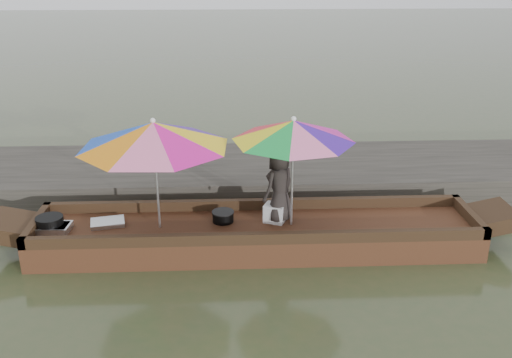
{
  "coord_description": "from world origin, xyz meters",
  "views": [
    {
      "loc": [
        -0.34,
        -7.16,
        3.82
      ],
      "look_at": [
        0.0,
        0.1,
        1.0
      ],
      "focal_mm": 40.0,
      "sensor_mm": 36.0,
      "label": 1
    }
  ],
  "objects_px": {
    "boat_hull": "(256,236)",
    "charcoal_grill": "(223,217)",
    "tray_crayfish": "(53,228)",
    "umbrella_bow": "(156,175)",
    "cooking_pot": "(50,223)",
    "umbrella_stern": "(292,172)",
    "supply_bag": "(275,213)",
    "tray_scallop": "(108,223)",
    "vendor": "(280,185)"
  },
  "relations": [
    {
      "from": "tray_crayfish",
      "to": "tray_scallop",
      "type": "distance_m",
      "value": 0.72
    },
    {
      "from": "cooking_pot",
      "to": "tray_crayfish",
      "type": "distance_m",
      "value": 0.08
    },
    {
      "from": "tray_scallop",
      "to": "umbrella_stern",
      "type": "bearing_deg",
      "value": -2.51
    },
    {
      "from": "supply_bag",
      "to": "cooking_pot",
      "type": "bearing_deg",
      "value": -177.68
    },
    {
      "from": "tray_scallop",
      "to": "vendor",
      "type": "relative_size",
      "value": 0.42
    },
    {
      "from": "umbrella_stern",
      "to": "tray_crayfish",
      "type": "bearing_deg",
      "value": -179.07
    },
    {
      "from": "tray_crayfish",
      "to": "boat_hull",
      "type": "bearing_deg",
      "value": 1.1
    },
    {
      "from": "vendor",
      "to": "tray_crayfish",
      "type": "bearing_deg",
      "value": -39.88
    },
    {
      "from": "cooking_pot",
      "to": "umbrella_stern",
      "type": "bearing_deg",
      "value": 0.35
    },
    {
      "from": "boat_hull",
      "to": "charcoal_grill",
      "type": "relative_size",
      "value": 20.74
    },
    {
      "from": "boat_hull",
      "to": "cooking_pot",
      "type": "bearing_deg",
      "value": -179.59
    },
    {
      "from": "umbrella_bow",
      "to": "vendor",
      "type": "bearing_deg",
      "value": 4.84
    },
    {
      "from": "supply_bag",
      "to": "tray_scallop",
      "type": "bearing_deg",
      "value": 179.82
    },
    {
      "from": "boat_hull",
      "to": "cooking_pot",
      "type": "height_order",
      "value": "cooking_pot"
    },
    {
      "from": "tray_crayfish",
      "to": "supply_bag",
      "type": "height_order",
      "value": "supply_bag"
    },
    {
      "from": "umbrella_bow",
      "to": "umbrella_stern",
      "type": "distance_m",
      "value": 1.82
    },
    {
      "from": "vendor",
      "to": "charcoal_grill",
      "type": "bearing_deg",
      "value": -43.28
    },
    {
      "from": "tray_crayfish",
      "to": "cooking_pot",
      "type": "bearing_deg",
      "value": 146.67
    },
    {
      "from": "charcoal_grill",
      "to": "umbrella_bow",
      "type": "bearing_deg",
      "value": -170.98
    },
    {
      "from": "supply_bag",
      "to": "vendor",
      "type": "bearing_deg",
      "value": 29.29
    },
    {
      "from": "tray_crayfish",
      "to": "umbrella_bow",
      "type": "distance_m",
      "value": 1.61
    },
    {
      "from": "umbrella_bow",
      "to": "boat_hull",
      "type": "bearing_deg",
      "value": 0.0
    },
    {
      "from": "boat_hull",
      "to": "charcoal_grill",
      "type": "xyz_separation_m",
      "value": [
        -0.46,
        0.14,
        0.24
      ]
    },
    {
      "from": "cooking_pot",
      "to": "tray_scallop",
      "type": "relative_size",
      "value": 0.81
    },
    {
      "from": "tray_crayfish",
      "to": "umbrella_bow",
      "type": "xyz_separation_m",
      "value": [
        1.43,
        0.05,
        0.73
      ]
    },
    {
      "from": "tray_crayfish",
      "to": "tray_scallop",
      "type": "height_order",
      "value": "tray_crayfish"
    },
    {
      "from": "boat_hull",
      "to": "umbrella_stern",
      "type": "relative_size",
      "value": 3.74
    },
    {
      "from": "umbrella_bow",
      "to": "cooking_pot",
      "type": "bearing_deg",
      "value": -179.22
    },
    {
      "from": "tray_crayfish",
      "to": "charcoal_grill",
      "type": "xyz_separation_m",
      "value": [
        2.31,
        0.19,
        0.02
      ]
    },
    {
      "from": "cooking_pot",
      "to": "tray_scallop",
      "type": "xyz_separation_m",
      "value": [
        0.75,
        0.13,
        -0.07
      ]
    },
    {
      "from": "cooking_pot",
      "to": "umbrella_stern",
      "type": "height_order",
      "value": "umbrella_stern"
    },
    {
      "from": "supply_bag",
      "to": "vendor",
      "type": "distance_m",
      "value": 0.41
    },
    {
      "from": "boat_hull",
      "to": "umbrella_stern",
      "type": "xyz_separation_m",
      "value": [
        0.49,
        0.0,
        0.95
      ]
    },
    {
      "from": "tray_crayfish",
      "to": "vendor",
      "type": "bearing_deg",
      "value": 3.58
    },
    {
      "from": "boat_hull",
      "to": "cooking_pot",
      "type": "distance_m",
      "value": 2.83
    },
    {
      "from": "supply_bag",
      "to": "umbrella_stern",
      "type": "relative_size",
      "value": 0.17
    },
    {
      "from": "tray_scallop",
      "to": "vendor",
      "type": "height_order",
      "value": "vendor"
    },
    {
      "from": "boat_hull",
      "to": "tray_crayfish",
      "type": "height_order",
      "value": "tray_crayfish"
    },
    {
      "from": "boat_hull",
      "to": "tray_crayfish",
      "type": "distance_m",
      "value": 2.78
    },
    {
      "from": "tray_scallop",
      "to": "supply_bag",
      "type": "distance_m",
      "value": 2.34
    },
    {
      "from": "supply_bag",
      "to": "tray_crayfish",
      "type": "bearing_deg",
      "value": -177.02
    },
    {
      "from": "cooking_pot",
      "to": "supply_bag",
      "type": "relative_size",
      "value": 1.32
    },
    {
      "from": "tray_crayfish",
      "to": "charcoal_grill",
      "type": "relative_size",
      "value": 1.54
    },
    {
      "from": "cooking_pot",
      "to": "umbrella_stern",
      "type": "relative_size",
      "value": 0.22
    },
    {
      "from": "umbrella_bow",
      "to": "umbrella_stern",
      "type": "xyz_separation_m",
      "value": [
        1.82,
        0.0,
        0.0
      ]
    },
    {
      "from": "cooking_pot",
      "to": "umbrella_bow",
      "type": "xyz_separation_m",
      "value": [
        1.48,
        0.02,
        0.68
      ]
    },
    {
      "from": "umbrella_stern",
      "to": "umbrella_bow",
      "type": "bearing_deg",
      "value": 180.0
    },
    {
      "from": "umbrella_stern",
      "to": "tray_scallop",
      "type": "bearing_deg",
      "value": 177.49
    },
    {
      "from": "boat_hull",
      "to": "tray_crayfish",
      "type": "relative_size",
      "value": 13.45
    },
    {
      "from": "cooking_pot",
      "to": "tray_crayfish",
      "type": "xyz_separation_m",
      "value": [
        0.05,
        -0.03,
        -0.05
      ]
    }
  ]
}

